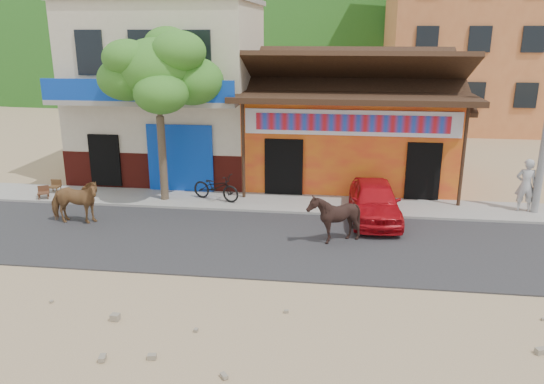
% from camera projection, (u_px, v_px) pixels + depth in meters
% --- Properties ---
extents(ground, '(120.00, 120.00, 0.00)m').
position_uv_depth(ground, '(269.00, 281.00, 13.19)').
color(ground, '#9E825B').
rests_on(ground, ground).
extents(road, '(60.00, 5.00, 0.04)m').
position_uv_depth(road, '(281.00, 242.00, 15.55)').
color(road, '#28282B').
rests_on(road, ground).
extents(sidewalk, '(60.00, 2.00, 0.12)m').
position_uv_depth(sidewalk, '(292.00, 204.00, 18.86)').
color(sidewalk, gray).
rests_on(sidewalk, ground).
extents(dance_club, '(8.00, 6.00, 3.60)m').
position_uv_depth(dance_club, '(349.00, 136.00, 21.90)').
color(dance_club, orange).
rests_on(dance_club, ground).
extents(cafe_building, '(7.00, 6.00, 7.00)m').
position_uv_depth(cafe_building, '(172.00, 92.00, 22.32)').
color(cafe_building, beige).
rests_on(cafe_building, ground).
extents(apartment_front, '(9.00, 9.00, 12.00)m').
position_uv_depth(apartment_front, '(463.00, 30.00, 33.08)').
color(apartment_front, '#CC723F').
rests_on(apartment_front, ground).
extents(tree, '(3.00, 3.00, 6.00)m').
position_uv_depth(tree, '(160.00, 116.00, 18.34)').
color(tree, '#2D721E').
rests_on(tree, sidewalk).
extents(cow_tan, '(1.77, 0.88, 1.46)m').
position_uv_depth(cow_tan, '(75.00, 202.00, 16.81)').
color(cow_tan, olive).
rests_on(cow_tan, road).
extents(cow_dark, '(1.61, 1.51, 1.49)m').
position_uv_depth(cow_dark, '(334.00, 218.00, 15.32)').
color(cow_dark, black).
rests_on(cow_dark, road).
extents(red_car, '(1.72, 3.86, 1.29)m').
position_uv_depth(red_car, '(375.00, 201.00, 17.20)').
color(red_car, red).
rests_on(red_car, road).
extents(scooter, '(1.96, 1.21, 0.97)m').
position_uv_depth(scooter, '(216.00, 187.00, 18.95)').
color(scooter, black).
rests_on(scooter, sidewalk).
extents(pedestrian, '(0.70, 0.50, 1.81)m').
position_uv_depth(pedestrian, '(526.00, 185.00, 17.70)').
color(pedestrian, '#BABABA').
rests_on(pedestrian, sidewalk).
extents(cafe_chair_left, '(0.51, 0.51, 0.82)m').
position_uv_depth(cafe_chair_left, '(43.00, 187.00, 19.16)').
color(cafe_chair_left, '#4F271A').
rests_on(cafe_chair_left, sidewalk).
extents(cafe_chair_right, '(0.41, 0.41, 0.85)m').
position_uv_depth(cafe_chair_right, '(54.00, 181.00, 19.90)').
color(cafe_chair_right, '#4A3518').
rests_on(cafe_chair_right, sidewalk).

